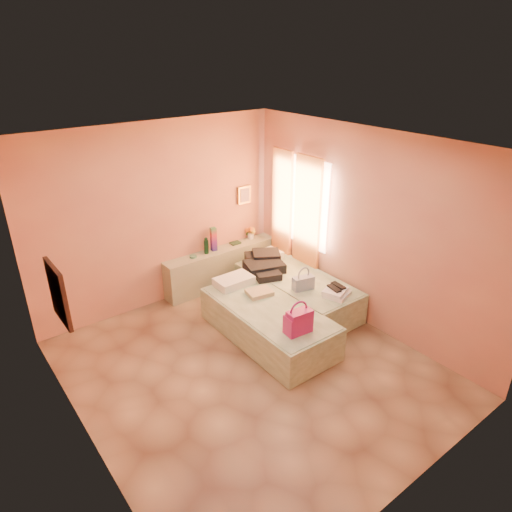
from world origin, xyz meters
The scene contains 16 objects.
ground centered at (0.00, 0.00, 0.00)m, with size 4.50×4.50×0.00m, color tan.
room_walls centered at (0.21, 0.57, 1.79)m, with size 4.02×4.51×2.81m.
headboard_ledge centered at (0.98, 2.10, 0.33)m, with size 2.05×0.30×0.65m, color #99A486.
bed_left centered at (0.60, 0.40, 0.25)m, with size 0.90×2.00×0.50m, color beige.
bed_right centered at (1.50, 0.79, 0.25)m, with size 0.90×2.00×0.50m, color beige.
water_bottle centered at (0.70, 2.11, 0.78)m, with size 0.07×0.07×0.26m, color #153C27.
rainbow_box centered at (0.86, 2.14, 0.85)m, with size 0.09×0.09×0.40m, color #B1156B.
small_dish centered at (0.45, 2.11, 0.66)m, with size 0.12×0.12×0.03m, color #498568.
green_book centered at (1.30, 2.15, 0.66)m, with size 0.17×0.12×0.03m, color #213F2A.
flower_vase centered at (1.65, 2.17, 0.78)m, with size 0.20×0.20×0.25m, color white.
magenta_handbag centered at (0.52, -0.29, 0.66)m, with size 0.33×0.19×0.31m, color #B1156B.
khaki_garment centered at (0.72, 0.74, 0.53)m, with size 0.34×0.27×0.06m, color tan.
clothes_pile centered at (1.29, 1.28, 0.60)m, with size 0.64×0.64×0.19m, color black.
blue_handbag centered at (1.32, 0.47, 0.60)m, with size 0.31×0.13×0.20m, color #395789.
towel_stack centered at (1.57, 0.04, 0.55)m, with size 0.35×0.30×0.10m, color white.
sandal_pair centered at (1.59, 0.08, 0.61)m, with size 0.18×0.23×0.02m, color black.
Camera 1 is at (-2.78, -3.71, 3.75)m, focal length 32.00 mm.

